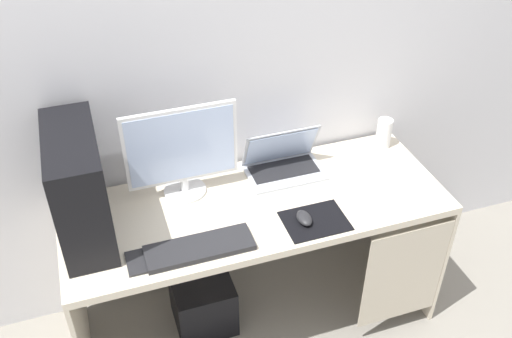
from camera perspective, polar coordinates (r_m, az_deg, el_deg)
The scene contains 12 objects.
ground_plane at distance 2.96m, azimuth 0.00°, elevation -14.25°, with size 8.00×8.00×0.00m, color gray.
wall_back at distance 2.42m, azimuth -2.65°, elevation 12.23°, with size 4.00×0.05×2.60m.
desk at distance 2.53m, azimuth 0.51°, elevation -5.79°, with size 1.64×0.62×0.73m.
pc_tower at distance 2.27m, azimuth -17.20°, elevation -1.72°, with size 0.19×0.48×0.45m, color black.
monitor at distance 2.39m, azimuth -7.41°, elevation 1.72°, with size 0.47×0.18×0.42m.
laptop at distance 2.60m, azimuth 2.74°, elevation 0.62°, with size 0.35×0.22×0.21m.
speaker at distance 2.81m, azimuth 12.63°, elevation 3.51°, with size 0.07×0.07×0.15m, color white.
keyboard at distance 2.23m, azimuth -5.65°, elevation -7.83°, with size 0.42×0.14×0.02m, color #232326.
mousepad at distance 2.36m, azimuth 5.91°, elevation -5.16°, with size 0.26×0.20×0.01m, color black.
mouse_left at distance 2.34m, azimuth 4.83°, elevation -4.90°, with size 0.06×0.10×0.03m, color #232326.
cell_phone at distance 2.22m, azimuth -11.88°, elevation -9.12°, with size 0.07×0.13×0.01m, color #232326.
subwoofer at distance 2.84m, azimuth -5.30°, elevation -13.04°, with size 0.28×0.28×0.28m, color black.
Camera 1 is at (-0.60, -1.77, 2.30)m, focal length 40.15 mm.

